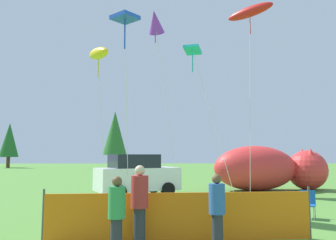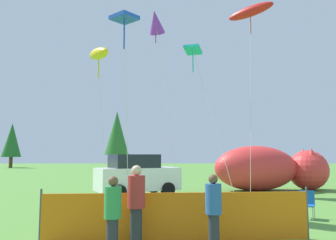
# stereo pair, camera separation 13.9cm
# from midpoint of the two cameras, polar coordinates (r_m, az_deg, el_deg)

# --- Properties ---
(ground_plane) EXTENTS (120.00, 120.00, 0.00)m
(ground_plane) POSITION_cam_midpoint_polar(r_m,az_deg,el_deg) (12.51, 4.54, -15.29)
(ground_plane) COLOR #548C38
(parked_car) EXTENTS (4.34, 3.34, 2.02)m
(parked_car) POSITION_cam_midpoint_polar(r_m,az_deg,el_deg) (16.32, -5.72, -9.56)
(parked_car) COLOR white
(parked_car) RESTS_ON ground
(folding_chair) EXTENTS (0.68, 0.68, 0.87)m
(folding_chair) POSITION_cam_midpoint_polar(r_m,az_deg,el_deg) (11.66, 22.76, -13.05)
(folding_chair) COLOR #1959A5
(folding_chair) RESTS_ON ground
(inflatable_cat) EXTENTS (6.71, 3.02, 2.50)m
(inflatable_cat) POSITION_cam_midpoint_polar(r_m,az_deg,el_deg) (19.50, 16.88, -8.29)
(inflatable_cat) COLOR red
(inflatable_cat) RESTS_ON ground
(safety_fence) EXTENTS (6.35, 0.47, 1.24)m
(safety_fence) POSITION_cam_midpoint_polar(r_m,az_deg,el_deg) (8.02, 1.72, -16.51)
(safety_fence) COLOR orange
(safety_fence) RESTS_ON ground
(spectator_in_black_shirt) EXTENTS (0.35, 0.35, 1.60)m
(spectator_in_black_shirt) POSITION_cam_midpoint_polar(r_m,az_deg,el_deg) (7.32, 7.98, -15.01)
(spectator_in_black_shirt) COLOR #2D2D38
(spectator_in_black_shirt) RESTS_ON ground
(spectator_in_yellow_shirt) EXTENTS (0.35, 0.35, 1.59)m
(spectator_in_yellow_shirt) POSITION_cam_midpoint_polar(r_m,az_deg,el_deg) (6.91, -9.53, -15.61)
(spectator_in_yellow_shirt) COLOR #2D2D38
(spectator_in_yellow_shirt) RESTS_ON ground
(spectator_in_red_shirt) EXTENTS (0.39, 0.39, 1.78)m
(spectator_in_red_shirt) POSITION_cam_midpoint_polar(r_m,az_deg,el_deg) (7.51, -5.52, -14.04)
(spectator_in_red_shirt) COLOR #2D2D38
(spectator_in_red_shirt) RESTS_ON ground
(kite_red_lizard) EXTENTS (2.52, 2.72, 10.55)m
(kite_red_lizard) POSITION_cam_midpoint_polar(r_m,az_deg,el_deg) (20.27, 13.84, 17.74)
(kite_red_lizard) COLOR silver
(kite_red_lizard) RESTS_ON ground
(kite_teal_diamond) EXTENTS (2.41, 2.70, 8.22)m
(kite_teal_diamond) POSITION_cam_midpoint_polar(r_m,az_deg,el_deg) (19.22, 4.19, 11.66)
(kite_teal_diamond) COLOR silver
(kite_teal_diamond) RESTS_ON ground
(kite_purple_delta) EXTENTS (1.92, 1.75, 10.76)m
(kite_purple_delta) POSITION_cam_midpoint_polar(r_m,az_deg,el_deg) (20.51, -2.42, 16.63)
(kite_purple_delta) COLOR silver
(kite_purple_delta) RESTS_ON ground
(kite_yellow_hero) EXTENTS (1.83, 2.39, 7.82)m
(kite_yellow_hero) POSITION_cam_midpoint_polar(r_m,az_deg,el_deg) (17.99, -12.24, 11.18)
(kite_yellow_hero) COLOR silver
(kite_yellow_hero) RESTS_ON ground
(kite_blue_box) EXTENTS (1.27, 3.37, 7.64)m
(kite_blue_box) POSITION_cam_midpoint_polar(r_m,az_deg,el_deg) (13.99, -7.78, 16.61)
(kite_blue_box) COLOR silver
(kite_blue_box) RESTS_ON ground
(horizon_tree_east) EXTENTS (3.39, 3.39, 8.09)m
(horizon_tree_east) POSITION_cam_midpoint_polar(r_m,az_deg,el_deg) (46.77, -9.32, -2.29)
(horizon_tree_east) COLOR brown
(horizon_tree_east) RESTS_ON ground
(horizon_tree_west) EXTENTS (2.83, 2.83, 6.75)m
(horizon_tree_west) POSITION_cam_midpoint_polar(r_m,az_deg,el_deg) (55.25, -25.99, -3.17)
(horizon_tree_west) COLOR brown
(horizon_tree_west) RESTS_ON ground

